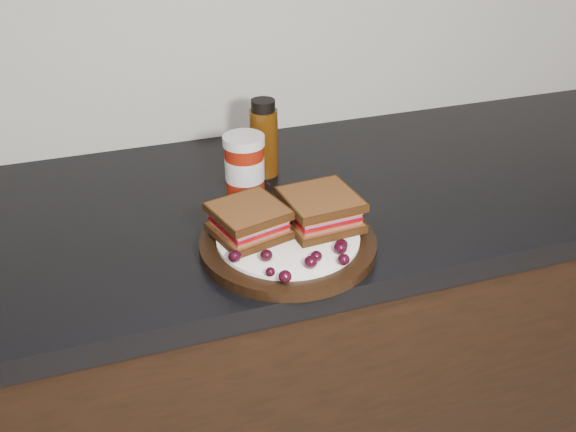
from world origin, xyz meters
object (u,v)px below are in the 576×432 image
object	(u,v)px
plate	(288,244)
sandwich_left	(249,221)
oil_bottle	(264,138)
condiment_jar	(245,164)

from	to	relation	value
plate	sandwich_left	world-z (taller)	sandwich_left
sandwich_left	oil_bottle	bearing A→B (deg)	52.97
oil_bottle	condiment_jar	bearing A→B (deg)	-132.59
sandwich_left	oil_bottle	distance (m)	0.26
condiment_jar	sandwich_left	bearing A→B (deg)	-103.56
plate	condiment_jar	bearing A→B (deg)	93.35
condiment_jar	plate	bearing A→B (deg)	-86.65
sandwich_left	plate	bearing A→B (deg)	-38.92
condiment_jar	oil_bottle	world-z (taller)	oil_bottle
sandwich_left	oil_bottle	xyz separation A→B (m)	(0.10, 0.24, 0.03)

